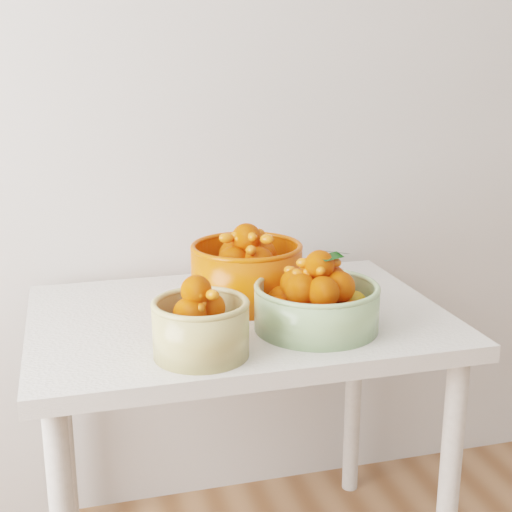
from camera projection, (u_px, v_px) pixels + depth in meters
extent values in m
cube|color=beige|center=(276.00, 58.00, 2.01)|extent=(4.00, 0.04, 2.70)
cube|color=silver|center=(238.00, 320.00, 1.75)|extent=(1.00, 0.70, 0.04)
cylinder|color=silver|center=(448.00, 493.00, 1.69)|extent=(0.05, 0.05, 0.71)
cylinder|color=silver|center=(63.00, 424.00, 2.01)|extent=(0.05, 0.05, 0.71)
cylinder|color=silver|center=(353.00, 388.00, 2.23)|extent=(0.05, 0.05, 0.71)
cylinder|color=tan|center=(201.00, 329.00, 1.48)|extent=(0.22, 0.22, 0.11)
torus|color=tan|center=(200.00, 303.00, 1.46)|extent=(0.22, 0.22, 0.01)
sphere|color=#D1660C|center=(225.00, 332.00, 1.50)|extent=(0.07, 0.07, 0.07)
sphere|color=#F74000|center=(196.00, 326.00, 1.53)|extent=(0.07, 0.07, 0.07)
sphere|color=#F74000|center=(177.00, 337.00, 1.47)|extent=(0.06, 0.06, 0.06)
sphere|color=#F74000|center=(206.00, 344.00, 1.44)|extent=(0.06, 0.06, 0.06)
sphere|color=#F74000|center=(201.00, 335.00, 1.48)|extent=(0.07, 0.07, 0.07)
sphere|color=#F74000|center=(210.00, 307.00, 1.49)|extent=(0.06, 0.06, 0.06)
sphere|color=#F74000|center=(190.00, 314.00, 1.45)|extent=(0.07, 0.07, 0.07)
sphere|color=#F74000|center=(196.00, 290.00, 1.46)|extent=(0.06, 0.06, 0.06)
ellipsoid|color=#F75913|center=(200.00, 294.00, 1.44)|extent=(0.03, 0.04, 0.03)
ellipsoid|color=#F75913|center=(202.00, 283.00, 1.49)|extent=(0.03, 0.04, 0.04)
ellipsoid|color=#F75913|center=(212.00, 295.00, 1.43)|extent=(0.04, 0.04, 0.03)
ellipsoid|color=#F75913|center=(201.00, 304.00, 1.46)|extent=(0.03, 0.04, 0.03)
ellipsoid|color=#F75913|center=(212.00, 297.00, 1.47)|extent=(0.04, 0.03, 0.04)
ellipsoid|color=#F75913|center=(200.00, 308.00, 1.44)|extent=(0.03, 0.04, 0.03)
cylinder|color=#93B87F|center=(316.00, 308.00, 1.63)|extent=(0.34, 0.34, 0.10)
torus|color=#93B87F|center=(317.00, 287.00, 1.62)|extent=(0.34, 0.34, 0.01)
sphere|color=#D1660C|center=(353.00, 305.00, 1.65)|extent=(0.07, 0.07, 0.07)
sphere|color=#F74000|center=(333.00, 298.00, 1.71)|extent=(0.07, 0.07, 0.07)
sphere|color=#F74000|center=(305.00, 296.00, 1.72)|extent=(0.07, 0.07, 0.07)
sphere|color=#F74000|center=(282.00, 302.00, 1.68)|extent=(0.08, 0.08, 0.08)
sphere|color=#F74000|center=(279.00, 312.00, 1.61)|extent=(0.07, 0.07, 0.07)
sphere|color=#F74000|center=(300.00, 321.00, 1.55)|extent=(0.07, 0.07, 0.07)
sphere|color=#F74000|center=(328.00, 323.00, 1.54)|extent=(0.07, 0.07, 0.07)
sphere|color=#F74000|center=(353.00, 316.00, 1.58)|extent=(0.07, 0.07, 0.07)
sphere|color=#F74000|center=(316.00, 309.00, 1.63)|extent=(0.07, 0.07, 0.07)
sphere|color=#F74000|center=(331.00, 281.00, 1.65)|extent=(0.07, 0.07, 0.07)
sphere|color=#F74000|center=(309.00, 279.00, 1.66)|extent=(0.07, 0.07, 0.07)
sphere|color=#F74000|center=(296.00, 283.00, 1.63)|extent=(0.07, 0.07, 0.07)
sphere|color=#F74000|center=(301.00, 290.00, 1.58)|extent=(0.07, 0.07, 0.07)
sphere|color=#F74000|center=(323.00, 292.00, 1.57)|extent=(0.07, 0.07, 0.07)
sphere|color=#F74000|center=(339.00, 287.00, 1.60)|extent=(0.07, 0.07, 0.07)
sphere|color=#F74000|center=(320.00, 265.00, 1.61)|extent=(0.07, 0.07, 0.07)
ellipsoid|color=#F75913|center=(318.00, 269.00, 1.60)|extent=(0.03, 0.04, 0.03)
ellipsoid|color=#F75913|center=(333.00, 279.00, 1.61)|extent=(0.04, 0.03, 0.02)
ellipsoid|color=#F75913|center=(310.00, 273.00, 1.61)|extent=(0.04, 0.03, 0.04)
ellipsoid|color=#F75913|center=(322.00, 263.00, 1.64)|extent=(0.04, 0.04, 0.03)
ellipsoid|color=#F75913|center=(335.00, 262.00, 1.62)|extent=(0.04, 0.03, 0.03)
ellipsoid|color=#F75913|center=(320.00, 271.00, 1.58)|extent=(0.03, 0.04, 0.03)
ellipsoid|color=#F75913|center=(320.00, 271.00, 1.60)|extent=(0.03, 0.04, 0.03)
ellipsoid|color=#F75913|center=(291.00, 271.00, 1.63)|extent=(0.04, 0.04, 0.03)
ellipsoid|color=#F75913|center=(319.00, 262.00, 1.61)|extent=(0.04, 0.04, 0.03)
ellipsoid|color=#F75913|center=(303.00, 263.00, 1.61)|extent=(0.04, 0.04, 0.03)
ellipsoid|color=#F75913|center=(299.00, 274.00, 1.61)|extent=(0.04, 0.04, 0.04)
ellipsoid|color=#F75913|center=(311.00, 275.00, 1.61)|extent=(0.04, 0.03, 0.03)
cylinder|color=#D23C07|center=(247.00, 274.00, 1.80)|extent=(0.34, 0.34, 0.15)
torus|color=#D23C07|center=(247.00, 247.00, 1.78)|extent=(0.35, 0.35, 0.01)
sphere|color=#D1660C|center=(278.00, 279.00, 1.83)|extent=(0.08, 0.08, 0.08)
sphere|color=#D1660C|center=(255.00, 273.00, 1.89)|extent=(0.08, 0.08, 0.08)
sphere|color=#F74000|center=(225.00, 275.00, 1.87)|extent=(0.08, 0.08, 0.08)
sphere|color=#F74000|center=(214.00, 284.00, 1.79)|extent=(0.08, 0.08, 0.08)
sphere|color=#F74000|center=(238.00, 292.00, 1.73)|extent=(0.09, 0.09, 0.09)
sphere|color=#F74000|center=(270.00, 290.00, 1.75)|extent=(0.08, 0.08, 0.08)
sphere|color=#F74000|center=(247.00, 282.00, 1.81)|extent=(0.08, 0.08, 0.08)
sphere|color=#F74000|center=(261.00, 256.00, 1.82)|extent=(0.08, 0.08, 0.08)
sphere|color=#F74000|center=(235.00, 255.00, 1.83)|extent=(0.08, 0.08, 0.08)
sphere|color=#F74000|center=(232.00, 262.00, 1.76)|extent=(0.08, 0.08, 0.08)
sphere|color=#F74000|center=(258.00, 263.00, 1.76)|extent=(0.08, 0.08, 0.08)
sphere|color=#F74000|center=(247.00, 238.00, 1.78)|extent=(0.08, 0.08, 0.08)
ellipsoid|color=#F75913|center=(238.00, 237.00, 1.77)|extent=(0.05, 0.03, 0.05)
ellipsoid|color=#F75913|center=(247.00, 248.00, 1.78)|extent=(0.04, 0.04, 0.04)
ellipsoid|color=#F75913|center=(259.00, 234.00, 1.81)|extent=(0.05, 0.04, 0.04)
ellipsoid|color=#F75913|center=(251.00, 237.00, 1.76)|extent=(0.04, 0.04, 0.04)
ellipsoid|color=#F75913|center=(267.00, 239.00, 1.75)|extent=(0.05, 0.05, 0.03)
ellipsoid|color=#F75913|center=(261.00, 253.00, 1.76)|extent=(0.05, 0.05, 0.04)
ellipsoid|color=#F75913|center=(245.00, 250.00, 1.79)|extent=(0.04, 0.05, 0.04)
ellipsoid|color=#F75913|center=(246.00, 243.00, 1.78)|extent=(0.04, 0.04, 0.03)
ellipsoid|color=#F75913|center=(246.00, 235.00, 1.78)|extent=(0.03, 0.05, 0.04)
ellipsoid|color=#F75913|center=(251.00, 250.00, 1.72)|extent=(0.04, 0.05, 0.04)
ellipsoid|color=#F75913|center=(242.00, 248.00, 1.78)|extent=(0.05, 0.04, 0.04)
ellipsoid|color=#F75913|center=(226.00, 238.00, 1.76)|extent=(0.04, 0.03, 0.03)
ellipsoid|color=#F75913|center=(241.00, 238.00, 1.77)|extent=(0.05, 0.04, 0.03)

